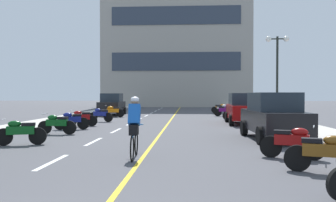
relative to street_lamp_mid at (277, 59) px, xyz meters
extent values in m
plane|color=#47474C|center=(-7.02, 1.14, -3.97)|extent=(140.00, 140.00, 0.00)
cube|color=#B7B2A8|center=(-14.22, 4.14, -3.91)|extent=(2.40, 72.00, 0.12)
cube|color=#B7B2A8|center=(0.18, 4.14, -3.91)|extent=(2.40, 72.00, 0.12)
cube|color=silver|center=(-9.02, -13.86, -3.97)|extent=(0.14, 2.20, 0.01)
cube|color=silver|center=(-9.02, -9.86, -3.97)|extent=(0.14, 2.20, 0.01)
cube|color=silver|center=(-9.02, -5.86, -3.97)|extent=(0.14, 2.20, 0.01)
cube|color=silver|center=(-9.02, -1.86, -3.97)|extent=(0.14, 2.20, 0.01)
cube|color=silver|center=(-9.02, 2.14, -3.97)|extent=(0.14, 2.20, 0.01)
cube|color=silver|center=(-9.02, 6.14, -3.97)|extent=(0.14, 2.20, 0.01)
cube|color=silver|center=(-9.02, 10.14, -3.97)|extent=(0.14, 2.20, 0.01)
cube|color=silver|center=(-9.02, 14.14, -3.97)|extent=(0.14, 2.20, 0.01)
cube|color=silver|center=(-9.02, 18.14, -3.97)|extent=(0.14, 2.20, 0.01)
cube|color=silver|center=(-9.02, 22.14, -3.97)|extent=(0.14, 2.20, 0.01)
cube|color=silver|center=(-9.02, 26.14, -3.97)|extent=(0.14, 2.20, 0.01)
cube|color=gold|center=(-6.77, 4.14, -3.97)|extent=(0.12, 66.00, 0.01)
cube|color=#9E998E|center=(-7.39, 29.28, 6.26)|extent=(20.55, 8.29, 20.47)
cube|color=#2D3847|center=(-7.39, 25.09, 2.17)|extent=(17.26, 0.10, 2.46)
cube|color=#2D3847|center=(-7.39, 25.09, 8.31)|extent=(17.26, 0.10, 2.46)
cylinder|color=black|center=(0.00, 0.00, -1.22)|extent=(0.14, 0.14, 5.25)
cylinder|color=black|center=(0.00, 0.00, 1.25)|extent=(1.10, 0.08, 0.08)
sphere|color=white|center=(-0.55, 0.00, 1.25)|extent=(0.36, 0.36, 0.36)
sphere|color=white|center=(0.55, 0.00, 1.25)|extent=(0.36, 0.36, 0.36)
cylinder|color=black|center=(-3.17, -7.51, -3.65)|extent=(0.26, 0.65, 0.64)
cylinder|color=black|center=(-1.48, -7.41, -3.65)|extent=(0.26, 0.65, 0.64)
cylinder|color=black|center=(-3.01, -10.31, -3.65)|extent=(0.26, 0.65, 0.64)
cylinder|color=black|center=(-1.32, -10.21, -3.65)|extent=(0.26, 0.65, 0.64)
cube|color=black|center=(-2.25, -8.86, -3.25)|extent=(1.94, 4.29, 0.80)
cube|color=#1E2833|center=(-2.25, -8.86, -2.50)|extent=(1.68, 2.29, 0.70)
cylinder|color=black|center=(-3.14, -0.15, -3.65)|extent=(0.23, 0.64, 0.64)
cylinder|color=black|center=(-1.44, -0.18, -3.65)|extent=(0.23, 0.64, 0.64)
cylinder|color=black|center=(-3.19, -2.95, -3.65)|extent=(0.23, 0.64, 0.64)
cylinder|color=black|center=(-1.49, -2.98, -3.65)|extent=(0.23, 0.64, 0.64)
cube|color=maroon|center=(-2.32, -1.56, -3.25)|extent=(1.77, 4.23, 0.80)
cube|color=#1E2833|center=(-2.32, -1.56, -2.50)|extent=(1.60, 2.23, 0.70)
cylinder|color=black|center=(-12.90, 8.11, -3.65)|extent=(0.25, 0.65, 0.64)
cylinder|color=black|center=(-11.20, 8.18, -3.65)|extent=(0.25, 0.65, 0.64)
cylinder|color=black|center=(-12.79, 5.31, -3.65)|extent=(0.25, 0.65, 0.64)
cylinder|color=black|center=(-11.09, 5.38, -3.65)|extent=(0.25, 0.65, 0.64)
cube|color=black|center=(-12.00, 6.74, -3.25)|extent=(1.87, 4.27, 0.80)
cube|color=#1E2833|center=(-12.00, 6.74, -2.50)|extent=(1.65, 2.26, 0.70)
cylinder|color=black|center=(-3.02, -14.60, -3.67)|extent=(0.60, 0.27, 0.60)
cube|color=brown|center=(-2.50, -14.76, -3.45)|extent=(0.94, 0.53, 0.28)
ellipsoid|color=brown|center=(-2.31, -14.82, -3.23)|extent=(0.49, 0.36, 0.22)
cube|color=black|center=(-2.74, -14.68, -3.25)|extent=(0.49, 0.36, 0.10)
cylinder|color=black|center=(-2.19, -13.19, -3.67)|extent=(0.60, 0.30, 0.60)
cylinder|color=black|center=(-3.22, -12.82, -3.67)|extent=(0.60, 0.30, 0.60)
cube|color=maroon|center=(-2.71, -13.00, -3.45)|extent=(0.94, 0.57, 0.28)
ellipsoid|color=maroon|center=(-2.52, -13.07, -3.23)|extent=(0.50, 0.37, 0.22)
cube|color=black|center=(-2.94, -12.92, -3.25)|extent=(0.50, 0.37, 0.10)
cylinder|color=silver|center=(-2.19, -13.19, -3.07)|extent=(0.23, 0.57, 0.03)
cylinder|color=black|center=(-11.80, -11.10, -3.67)|extent=(0.60, 0.27, 0.60)
cylinder|color=black|center=(-10.75, -10.78, -3.67)|extent=(0.60, 0.27, 0.60)
cube|color=#0C4C19|center=(-11.28, -10.94, -3.45)|extent=(0.94, 0.53, 0.28)
ellipsoid|color=#0C4C19|center=(-11.47, -11.00, -3.23)|extent=(0.49, 0.36, 0.22)
cube|color=black|center=(-11.04, -10.86, -3.25)|extent=(0.49, 0.36, 0.10)
cylinder|color=silver|center=(-11.80, -11.10, -3.07)|extent=(0.20, 0.58, 0.03)
cylinder|color=black|center=(-11.80, -7.64, -3.67)|extent=(0.60, 0.10, 0.60)
cylinder|color=black|center=(-10.70, -7.63, -3.67)|extent=(0.60, 0.10, 0.60)
cube|color=#0C4C19|center=(-11.25, -7.63, -3.45)|extent=(0.90, 0.29, 0.28)
ellipsoid|color=#0C4C19|center=(-11.45, -7.64, -3.23)|extent=(0.44, 0.24, 0.22)
cube|color=black|center=(-11.00, -7.63, -3.25)|extent=(0.44, 0.24, 0.10)
cylinder|color=silver|center=(-11.80, -7.64, -3.07)|extent=(0.03, 0.60, 0.03)
cylinder|color=black|center=(-11.82, -5.72, -3.67)|extent=(0.60, 0.26, 0.60)
cylinder|color=black|center=(-10.76, -5.41, -3.67)|extent=(0.60, 0.26, 0.60)
cube|color=navy|center=(-11.29, -5.57, -3.45)|extent=(0.94, 0.52, 0.28)
ellipsoid|color=navy|center=(-11.49, -5.62, -3.23)|extent=(0.49, 0.35, 0.22)
cube|color=black|center=(-11.05, -5.50, -3.25)|extent=(0.49, 0.35, 0.10)
cylinder|color=silver|center=(-11.82, -5.72, -3.07)|extent=(0.20, 0.58, 0.03)
cylinder|color=black|center=(-11.90, -3.88, -3.67)|extent=(0.61, 0.23, 0.60)
cylinder|color=black|center=(-10.82, -3.64, -3.67)|extent=(0.61, 0.23, 0.60)
cube|color=maroon|center=(-11.36, -3.76, -3.45)|extent=(0.94, 0.47, 0.28)
ellipsoid|color=maroon|center=(-11.55, -3.80, -3.23)|extent=(0.48, 0.33, 0.22)
cube|color=black|center=(-11.11, -3.70, -3.25)|extent=(0.48, 0.33, 0.10)
cylinder|color=silver|center=(-11.90, -3.88, -3.07)|extent=(0.16, 0.59, 0.03)
cylinder|color=black|center=(-11.66, -0.36, -3.67)|extent=(0.60, 0.26, 0.60)
cylinder|color=black|center=(-10.60, -0.67, -3.67)|extent=(0.60, 0.26, 0.60)
cube|color=navy|center=(-11.13, -0.51, -3.45)|extent=(0.94, 0.52, 0.28)
ellipsoid|color=navy|center=(-11.32, -0.46, -3.23)|extent=(0.49, 0.35, 0.22)
cube|color=black|center=(-10.89, -0.58, -3.25)|extent=(0.49, 0.35, 0.10)
cylinder|color=silver|center=(-11.66, -0.36, -3.07)|extent=(0.20, 0.58, 0.03)
cylinder|color=black|center=(-1.93, 1.07, -3.67)|extent=(0.60, 0.29, 0.60)
cylinder|color=black|center=(-2.98, 1.42, -3.67)|extent=(0.60, 0.29, 0.60)
cube|color=#B2B2B7|center=(-2.45, 1.24, -3.45)|extent=(0.94, 0.55, 0.28)
ellipsoid|color=#B2B2B7|center=(-2.26, 1.18, -3.23)|extent=(0.49, 0.37, 0.22)
cube|color=black|center=(-2.69, 1.32, -3.25)|extent=(0.49, 0.37, 0.10)
cylinder|color=silver|center=(-1.93, 1.07, -3.07)|extent=(0.22, 0.58, 0.03)
cylinder|color=black|center=(-11.84, 3.86, -3.67)|extent=(0.61, 0.14, 0.60)
cylinder|color=black|center=(-10.74, 3.95, -3.67)|extent=(0.61, 0.14, 0.60)
cube|color=orange|center=(-11.29, 3.90, -3.45)|extent=(0.92, 0.35, 0.28)
ellipsoid|color=orange|center=(-11.49, 3.89, -3.23)|extent=(0.46, 0.27, 0.22)
cube|color=black|center=(-11.04, 3.92, -3.25)|extent=(0.46, 0.27, 0.10)
cylinder|color=silver|center=(-11.84, 3.86, -3.07)|extent=(0.07, 0.60, 0.03)
cylinder|color=black|center=(-2.19, 5.46, -3.67)|extent=(0.61, 0.23, 0.60)
cylinder|color=black|center=(-3.26, 5.71, -3.67)|extent=(0.61, 0.23, 0.60)
cube|color=#590C59|center=(-2.72, 5.58, -3.45)|extent=(0.94, 0.48, 0.28)
ellipsoid|color=#590C59|center=(-2.53, 5.54, -3.23)|extent=(0.48, 0.33, 0.22)
cube|color=black|center=(-2.97, 5.64, -3.25)|extent=(0.48, 0.33, 0.10)
cylinder|color=silver|center=(-2.19, 5.46, -3.07)|extent=(0.16, 0.59, 0.03)
cylinder|color=black|center=(-2.14, 8.28, -3.67)|extent=(0.61, 0.17, 0.60)
cylinder|color=black|center=(-3.23, 8.42, -3.67)|extent=(0.61, 0.17, 0.60)
cube|color=#B2B2B7|center=(-2.69, 8.35, -3.45)|extent=(0.93, 0.39, 0.28)
ellipsoid|color=#B2B2B7|center=(-2.49, 8.33, -3.23)|extent=(0.47, 0.29, 0.22)
cube|color=black|center=(-2.94, 8.38, -3.25)|extent=(0.47, 0.29, 0.10)
cylinder|color=silver|center=(-2.14, 8.28, -3.07)|extent=(0.10, 0.60, 0.03)
cylinder|color=black|center=(-2.10, 10.53, -3.67)|extent=(0.60, 0.14, 0.60)
cylinder|color=black|center=(-3.20, 10.46, -3.67)|extent=(0.60, 0.14, 0.60)
cube|color=orange|center=(-2.65, 10.49, -3.45)|extent=(0.92, 0.33, 0.28)
ellipsoid|color=orange|center=(-2.45, 10.51, -3.23)|extent=(0.45, 0.27, 0.22)
cube|color=black|center=(-2.90, 10.48, -3.25)|extent=(0.45, 0.27, 0.10)
cylinder|color=silver|center=(-2.10, 10.53, -3.07)|extent=(0.07, 0.60, 0.03)
torus|color=black|center=(-7.02, -12.59, -3.63)|extent=(0.07, 0.72, 0.72)
torus|color=black|center=(-6.98, -13.64, -3.63)|extent=(0.07, 0.72, 0.72)
cylinder|color=blue|center=(-7.00, -13.14, -3.33)|extent=(0.08, 0.95, 0.04)
cube|color=black|center=(-6.99, -13.29, -3.11)|extent=(0.11, 0.20, 0.06)
cylinder|color=blue|center=(-7.02, -12.69, -3.08)|extent=(0.42, 0.05, 0.03)
cube|color=black|center=(-6.99, -13.24, -3.18)|extent=(0.26, 0.37, 0.28)
cube|color=blue|center=(-7.00, -13.09, -2.78)|extent=(0.34, 0.47, 0.61)
sphere|color=#8C6647|center=(-7.01, -12.96, -2.43)|extent=(0.20, 0.20, 0.20)
ellipsoid|color=white|center=(-7.01, -12.96, -2.36)|extent=(0.24, 0.26, 0.16)
camera|label=1|loc=(-5.47, -22.89, -2.21)|focal=38.33mm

